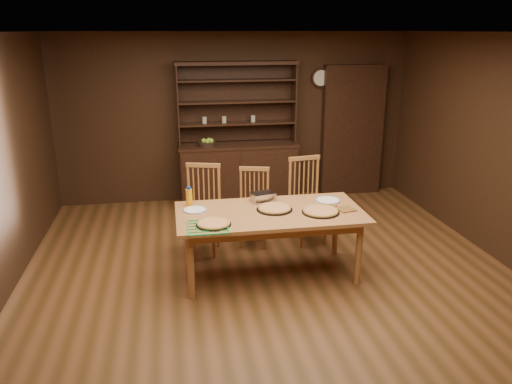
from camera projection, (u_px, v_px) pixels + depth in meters
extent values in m
plane|color=brown|center=(274.00, 283.00, 5.42)|extent=(6.00, 6.00, 0.00)
plane|color=white|center=(277.00, 32.00, 4.61)|extent=(6.00, 6.00, 0.00)
plane|color=#321B0F|center=(235.00, 118.00, 7.82)|extent=(5.50, 0.00, 5.50)
plane|color=#321B0F|center=(418.00, 345.00, 2.21)|extent=(5.50, 0.00, 5.50)
cube|color=#311B10|center=(238.00, 174.00, 7.84)|extent=(1.80, 0.50, 0.90)
cube|color=#311B10|center=(238.00, 145.00, 7.70)|extent=(1.84, 0.52, 0.04)
cube|color=#311B10|center=(236.00, 102.00, 7.72)|extent=(1.80, 0.02, 1.20)
cube|color=#311B10|center=(178.00, 105.00, 7.43)|extent=(0.02, 0.32, 1.20)
cube|color=#311B10|center=(294.00, 102.00, 7.72)|extent=(0.02, 0.32, 1.20)
cube|color=#311B10|center=(236.00, 63.00, 7.39)|extent=(1.84, 0.34, 0.05)
cylinder|color=#ACA491|center=(204.00, 120.00, 7.57)|extent=(0.07, 0.07, 0.10)
cylinder|color=#ACA491|center=(224.00, 119.00, 7.62)|extent=(0.07, 0.07, 0.10)
cube|color=#311B10|center=(352.00, 131.00, 8.12)|extent=(1.00, 0.18, 2.10)
cylinder|color=#311B10|center=(321.00, 78.00, 7.82)|extent=(0.30, 0.04, 0.30)
cylinder|color=silver|center=(321.00, 78.00, 7.80)|extent=(0.24, 0.01, 0.24)
cube|color=#B96E40|center=(270.00, 213.00, 5.40)|extent=(2.02, 1.01, 0.04)
cylinder|color=#B96E40|center=(191.00, 267.00, 5.01)|extent=(0.07, 0.07, 0.71)
cylinder|color=#B96E40|center=(187.00, 237.00, 5.73)|extent=(0.07, 0.07, 0.71)
cylinder|color=#B96E40|center=(359.00, 254.00, 5.30)|extent=(0.07, 0.07, 0.71)
cylinder|color=#B96E40|center=(335.00, 227.00, 6.02)|extent=(0.07, 0.07, 0.71)
cube|color=#B1783C|center=(202.00, 217.00, 6.05)|extent=(0.54, 0.53, 0.04)
cylinder|color=#B1783C|center=(186.00, 240.00, 5.99)|extent=(0.04, 0.04, 0.44)
cylinder|color=#B1783C|center=(192.00, 230.00, 6.29)|extent=(0.04, 0.04, 0.44)
cylinder|color=#B1783C|center=(214.00, 241.00, 5.96)|extent=(0.04, 0.04, 0.44)
cylinder|color=#B1783C|center=(218.00, 231.00, 6.26)|extent=(0.04, 0.04, 0.44)
cube|color=#B1783C|center=(203.00, 165.00, 6.04)|extent=(0.42, 0.15, 0.05)
cube|color=#B1783C|center=(253.00, 214.00, 6.28)|extent=(0.49, 0.47, 0.04)
cylinder|color=#B1783C|center=(240.00, 234.00, 6.23)|extent=(0.03, 0.03, 0.39)
cylinder|color=#B1783C|center=(243.00, 225.00, 6.50)|extent=(0.03, 0.03, 0.39)
cylinder|color=#B1783C|center=(264.00, 235.00, 6.20)|extent=(0.03, 0.03, 0.39)
cylinder|color=#B1783C|center=(266.00, 226.00, 6.47)|extent=(0.03, 0.03, 0.39)
cube|color=#B1783C|center=(254.00, 169.00, 6.27)|extent=(0.38, 0.13, 0.05)
cube|color=#B1783C|center=(309.00, 208.00, 6.36)|extent=(0.51, 0.49, 0.04)
cylinder|color=#B1783C|center=(301.00, 231.00, 6.24)|extent=(0.04, 0.04, 0.44)
cylinder|color=#B1783C|center=(291.00, 222.00, 6.53)|extent=(0.04, 0.04, 0.44)
cylinder|color=#B1783C|center=(326.00, 228.00, 6.34)|extent=(0.04, 0.04, 0.44)
cylinder|color=#B1783C|center=(315.00, 219.00, 6.63)|extent=(0.04, 0.04, 0.44)
cube|color=#B1783C|center=(304.00, 158.00, 6.33)|extent=(0.43, 0.10, 0.05)
cylinder|color=black|center=(214.00, 225.00, 5.02)|extent=(0.36, 0.36, 0.01)
cylinder|color=#E7A462|center=(213.00, 223.00, 5.01)|extent=(0.33, 0.33, 0.02)
torus|color=#B17D3F|center=(213.00, 223.00, 5.01)|extent=(0.34, 0.34, 0.03)
cylinder|color=black|center=(321.00, 212.00, 5.36)|extent=(0.41, 0.41, 0.01)
cylinder|color=#E7A462|center=(321.00, 211.00, 5.35)|extent=(0.37, 0.37, 0.02)
torus|color=#B17D3F|center=(321.00, 211.00, 5.35)|extent=(0.38, 0.38, 0.03)
cylinder|color=black|center=(275.00, 209.00, 5.44)|extent=(0.39, 0.39, 0.01)
cylinder|color=#E7A462|center=(275.00, 208.00, 5.44)|extent=(0.35, 0.35, 0.02)
torus|color=#B17D3F|center=(275.00, 208.00, 5.44)|extent=(0.36, 0.36, 0.03)
cylinder|color=white|center=(195.00, 210.00, 5.42)|extent=(0.25, 0.25, 0.01)
torus|color=#313995|center=(195.00, 210.00, 5.42)|extent=(0.25, 0.25, 0.01)
cylinder|color=white|center=(328.00, 200.00, 5.72)|extent=(0.28, 0.28, 0.01)
torus|color=#313995|center=(328.00, 200.00, 5.72)|extent=(0.28, 0.28, 0.01)
cube|color=silver|center=(263.00, 197.00, 5.70)|extent=(0.29, 0.24, 0.10)
cylinder|color=orange|center=(189.00, 197.00, 5.56)|extent=(0.07, 0.07, 0.19)
cylinder|color=#123498|center=(189.00, 188.00, 5.53)|extent=(0.04, 0.04, 0.03)
cube|color=red|center=(346.00, 209.00, 5.44)|extent=(0.22, 0.22, 0.01)
cube|color=red|center=(325.00, 207.00, 5.51)|extent=(0.28, 0.28, 0.01)
cylinder|color=black|center=(207.00, 144.00, 7.56)|extent=(0.28, 0.28, 0.06)
sphere|color=#ACD438|center=(204.00, 141.00, 7.53)|extent=(0.08, 0.08, 0.08)
sphere|color=#ACD438|center=(209.00, 140.00, 7.57)|extent=(0.08, 0.08, 0.08)
sphere|color=#ACD438|center=(207.00, 141.00, 7.49)|extent=(0.08, 0.08, 0.08)
sphere|color=#ACD438|center=(211.00, 141.00, 7.53)|extent=(0.08, 0.08, 0.08)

